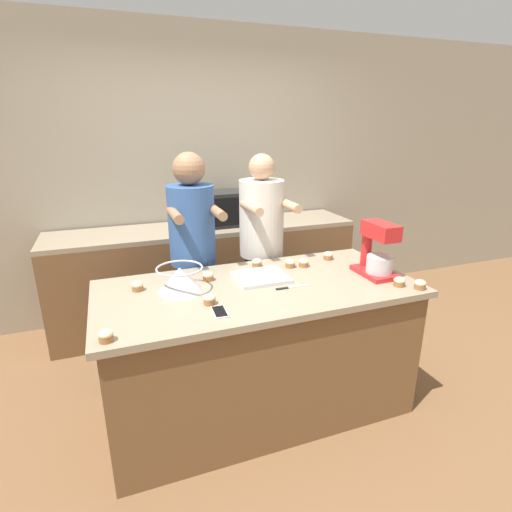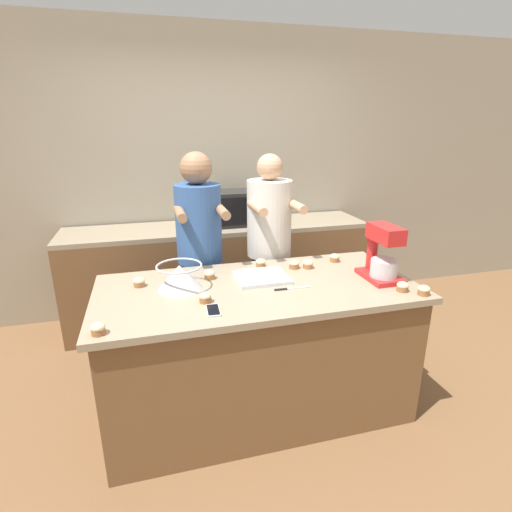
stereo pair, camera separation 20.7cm
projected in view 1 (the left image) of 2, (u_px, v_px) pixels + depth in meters
name	position (u px, v px, depth m)	size (l,w,h in m)	color
ground_plane	(258.00, 405.00, 2.75)	(16.00, 16.00, 0.00)	brown
back_wall	(195.00, 176.00, 3.86)	(10.00, 0.06, 2.70)	gray
island_counter	(258.00, 348.00, 2.60)	(1.96, 0.91, 0.89)	brown
back_counter	(208.00, 274.00, 3.83)	(2.80, 0.60, 0.94)	brown
person_left	(194.00, 260.00, 2.96)	(0.35, 0.51, 1.66)	#232328
person_right	(261.00, 255.00, 3.14)	(0.35, 0.51, 1.63)	#33384C
stand_mixer	(377.00, 252.00, 2.59)	(0.20, 0.30, 0.35)	red
mixing_bowl	(180.00, 279.00, 2.36)	(0.28, 0.28, 0.15)	#BCBCC1
baking_tray	(261.00, 277.00, 2.56)	(0.33, 0.28, 0.04)	silver
microwave_oven	(228.00, 208.00, 3.70)	(0.51, 0.33, 0.31)	black
cell_phone	(220.00, 312.00, 2.11)	(0.08, 0.15, 0.01)	silver
knife	(291.00, 287.00, 2.43)	(0.22, 0.02, 0.01)	#BCBCC1
cupcake_0	(208.00, 276.00, 2.54)	(0.07, 0.07, 0.06)	#9E6038
cupcake_1	(420.00, 284.00, 2.41)	(0.07, 0.07, 0.06)	#9E6038
cupcake_2	(290.00, 263.00, 2.77)	(0.07, 0.07, 0.06)	#9E6038
cupcake_3	(328.00, 256.00, 2.93)	(0.07, 0.07, 0.06)	#9E6038
cupcake_4	(209.00, 299.00, 2.21)	(0.07, 0.07, 0.06)	#9E6038
cupcake_5	(304.00, 263.00, 2.78)	(0.07, 0.07, 0.06)	#9E6038
cupcake_6	(257.00, 263.00, 2.78)	(0.07, 0.07, 0.06)	#9E6038
cupcake_7	(399.00, 282.00, 2.45)	(0.07, 0.07, 0.06)	#9E6038
cupcake_8	(137.00, 286.00, 2.38)	(0.07, 0.07, 0.06)	#9E6038
cupcake_9	(106.00, 336.00, 1.83)	(0.07, 0.07, 0.06)	#9E6038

